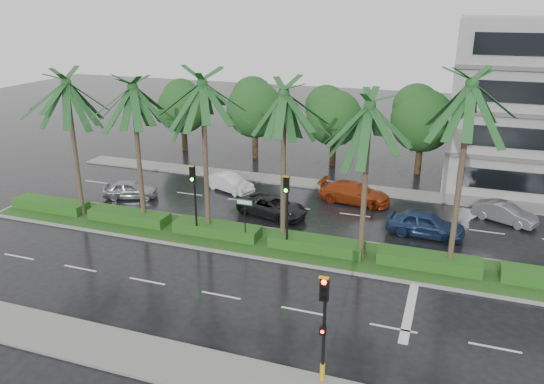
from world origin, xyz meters
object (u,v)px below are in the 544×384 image
(car_blue, at_px, (426,224))
(car_silver, at_px, (130,189))
(signal_near, at_px, (324,325))
(car_darkgrey, at_px, (272,206))
(car_grey, at_px, (505,213))
(street_sign, at_px, (245,210))
(signal_median_left, at_px, (194,190))
(car_red, at_px, (355,193))
(car_white, at_px, (230,183))

(car_blue, bearing_deg, car_silver, 95.37)
(car_silver, bearing_deg, signal_near, -149.95)
(car_darkgrey, height_order, car_grey, car_darkgrey)
(signal_near, relative_size, street_sign, 1.68)
(signal_median_left, bearing_deg, car_silver, 148.37)
(street_sign, distance_m, car_silver, 11.50)
(car_red, distance_m, car_blue, 6.44)
(car_darkgrey, relative_size, car_grey, 1.23)
(signal_median_left, bearing_deg, street_sign, 3.47)
(signal_near, bearing_deg, car_silver, 140.73)
(car_white, bearing_deg, signal_median_left, -148.65)
(car_red, bearing_deg, car_grey, -85.67)
(car_darkgrey, bearing_deg, signal_near, -140.22)
(car_white, relative_size, car_darkgrey, 0.82)
(signal_median_left, relative_size, car_red, 0.89)
(signal_median_left, xyz_separation_m, car_blue, (12.50, 4.89, -2.24))
(signal_near, height_order, car_grey, signal_near)
(car_red, bearing_deg, signal_median_left, 146.16)
(signal_median_left, height_order, car_blue, signal_median_left)
(signal_median_left, height_order, street_sign, signal_median_left)
(car_red, height_order, car_grey, car_red)
(street_sign, xyz_separation_m, car_blue, (9.50, 4.71, -1.37))
(car_blue, height_order, car_grey, car_blue)
(car_darkgrey, relative_size, car_red, 0.95)
(car_white, bearing_deg, car_silver, 142.14)
(car_silver, distance_m, car_darkgrey, 10.50)
(signal_median_left, bearing_deg, car_blue, 21.37)
(signal_near, height_order, signal_median_left, signal_median_left)
(street_sign, bearing_deg, signal_median_left, -176.53)
(street_sign, bearing_deg, car_red, 62.84)
(car_white, bearing_deg, car_grey, -67.68)
(car_red, relative_size, car_grey, 1.29)
(car_silver, xyz_separation_m, car_red, (15.00, 4.33, 0.07))
(car_blue, bearing_deg, street_sign, 120.96)
(car_blue, xyz_separation_m, car_grey, (4.50, 3.76, -0.14))
(street_sign, height_order, car_white, street_sign)
(signal_near, distance_m, car_blue, 14.89)
(signal_near, relative_size, car_blue, 0.98)
(signal_near, xyz_separation_m, car_grey, (7.00, 18.34, -1.88))
(signal_median_left, height_order, car_grey, signal_median_left)
(car_silver, height_order, car_white, car_silver)
(car_blue, bearing_deg, signal_near, 174.86)
(signal_near, distance_m, car_red, 18.89)
(street_sign, height_order, car_silver, street_sign)
(signal_near, distance_m, car_darkgrey, 16.19)
(car_darkgrey, height_order, car_blue, car_blue)
(car_white, xyz_separation_m, car_grey, (18.50, 0.42, -0.01))
(car_silver, relative_size, car_darkgrey, 0.81)
(signal_median_left, xyz_separation_m, street_sign, (3.00, 0.18, -0.87))
(signal_near, relative_size, car_silver, 1.16)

